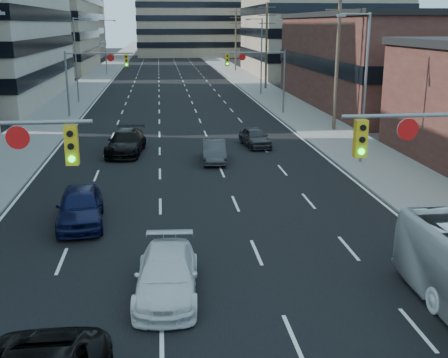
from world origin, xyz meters
TOP-DOWN VIEW (x-y plane):
  - road_surface at (0.00, 130.00)m, footprint 18.00×300.00m
  - sidewalk_left at (-11.50, 130.00)m, footprint 5.00×300.00m
  - sidewalk_right at (11.50, 130.00)m, footprint 5.00×300.00m
  - office_left_far at (-24.00, 100.00)m, footprint 20.00×30.00m
  - storefront_right_mid at (24.00, 50.00)m, footprint 20.00×30.00m
  - office_right_far at (25.00, 88.00)m, footprint 22.00×28.00m
  - bg_block_left at (-28.00, 140.00)m, footprint 24.00×24.00m
  - bg_block_right at (32.00, 130.00)m, footprint 22.00×22.00m
  - signal_far_left at (-7.68, 45.00)m, footprint 6.09×0.33m
  - signal_far_right at (7.68, 45.00)m, footprint 6.09×0.33m
  - utility_pole_block at (12.20, 36.00)m, footprint 2.20×0.28m
  - utility_pole_midblock at (12.20, 66.00)m, footprint 2.20×0.28m
  - utility_pole_distant at (12.20, 96.00)m, footprint 2.20×0.28m
  - streetlight_left_mid at (-10.34, 55.00)m, footprint 2.03×0.22m
  - streetlight_left_far at (-10.34, 90.00)m, footprint 2.03×0.22m
  - streetlight_right_near at (10.34, 25.00)m, footprint 2.03×0.22m
  - streetlight_right_far at (10.34, 60.00)m, footprint 2.03×0.22m
  - white_van at (-1.60, 8.94)m, footprint 2.24×4.89m
  - sedan_blue at (-5.20, 15.97)m, footprint 2.32×4.88m
  - sedan_grey_center at (1.60, 26.69)m, footprint 1.65×4.11m
  - sedan_black_far at (-4.00, 29.50)m, footprint 2.76×5.56m
  - sedan_grey_right at (4.89, 30.85)m, footprint 2.07×4.10m

SIDE VIEW (x-z plane):
  - road_surface at x=0.00m, z-range 0.00..0.02m
  - sidewalk_left at x=-11.50m, z-range 0.00..0.15m
  - sidewalk_right at x=11.50m, z-range 0.00..0.15m
  - sedan_grey_center at x=1.60m, z-range 0.00..1.33m
  - sedan_grey_right at x=4.89m, z-range 0.00..1.34m
  - white_van at x=-1.60m, z-range 0.00..1.38m
  - sedan_black_far at x=-4.00m, z-range 0.00..1.55m
  - sedan_blue at x=-5.20m, z-range 0.00..1.61m
  - signal_far_left at x=-7.68m, z-range 1.30..7.30m
  - signal_far_right at x=7.68m, z-range 1.30..7.30m
  - storefront_right_mid at x=24.00m, z-range 0.00..9.00m
  - streetlight_left_mid at x=-10.34m, z-range 0.55..9.55m
  - streetlight_left_far at x=-10.34m, z-range 0.55..9.55m
  - streetlight_right_near at x=10.34m, z-range 0.55..9.55m
  - streetlight_right_far at x=10.34m, z-range 0.55..9.55m
  - utility_pole_block at x=12.20m, z-range 0.28..11.28m
  - utility_pole_midblock at x=12.20m, z-range 0.28..11.28m
  - utility_pole_distant at x=12.20m, z-range 0.28..11.28m
  - bg_block_right at x=32.00m, z-range 0.00..12.00m
  - office_right_far at x=25.00m, z-range 0.00..14.00m
  - office_left_far at x=-24.00m, z-range 0.00..16.00m
  - bg_block_left at x=-28.00m, z-range 0.00..20.00m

